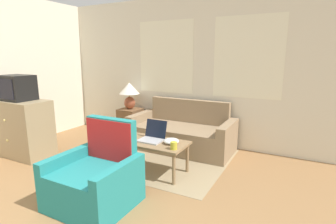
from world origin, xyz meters
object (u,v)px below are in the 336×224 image
Objects in this scene: cup_yellow at (174,146)px; cup_navy at (131,136)px; table_lamp at (129,92)px; laptop at (153,136)px; snack_bowl at (171,141)px; armchair at (97,180)px; cup_white at (131,133)px; couch at (183,134)px; coffee_table at (152,145)px; television at (17,88)px.

cup_navy is at bearing 172.20° from cup_yellow.
cup_yellow is at bearing -7.80° from cup_navy.
table_lamp reaches higher than laptop.
laptop is 1.55× the size of snack_bowl.
laptop is (0.10, 1.01, 0.23)m from armchair.
cup_white is 0.68m from snack_bowl.
couch is 22.29× the size of cup_white.
couch is 5.48× the size of laptop.
snack_bowl is at bearing 7.71° from coffee_table.
cup_yellow is 0.46× the size of snack_bowl.
table_lamp is at bearing 59.76° from television.
snack_bowl is (0.30, -0.01, -0.02)m from laptop.
television reaches higher than couch.
cup_navy is (0.91, -1.23, -0.41)m from table_lamp.
television is at bearing -169.07° from snack_bowl.
coffee_table is 12.52× the size of cup_white.
laptop is 3.49× the size of cup_navy.
cup_white is at bearing 16.35° from television.
coffee_table is (0.02, -1.06, 0.13)m from couch.
laptop is (-0.02, 0.05, 0.11)m from coffee_table.
armchair is 0.96m from cup_navy.
snack_bowl is at bearing -37.44° from table_lamp.
television reaches higher than cup_yellow.
snack_bowl is (2.44, 0.47, -0.62)m from television.
cup_navy is 1.17× the size of cup_white.
table_lamp reaches higher than armchair.
laptop is at bearing 109.88° from coffee_table.
couch is at bearing 90.29° from laptop.
cup_navy is 0.15m from cup_white.
armchair is at bearing -111.78° from snack_bowl.
coffee_table is 0.30m from snack_bowl.
snack_bowl is (0.28, 0.04, 0.09)m from coffee_table.
couch is 1.09m from snack_bowl.
cup_navy is 0.44× the size of snack_bowl.
laptop is (0.01, -1.01, 0.24)m from couch.
table_lamp is 5.63× the size of cup_navy.
table_lamp is 2.13m from cup_yellow.
television is 1.55× the size of laptop.
armchair reaches higher than cup_navy.
laptop is at bearing 84.45° from armchair.
cup_white is at bearing 176.22° from snack_bowl.
couch is 1.07m from coffee_table.
television is at bearing -120.24° from table_lamp.
cup_white is (-0.38, 0.03, -0.02)m from laptop.
cup_yellow is (0.71, -0.10, 0.00)m from cup_navy.
table_lamp is (-1.10, 2.14, 0.63)m from armchair.
snack_bowl reaches higher than coffee_table.
television is at bearing -173.44° from cup_yellow.
snack_bowl is at bearing -2.65° from laptop.
cup_white is (-0.28, 1.04, 0.21)m from armchair.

